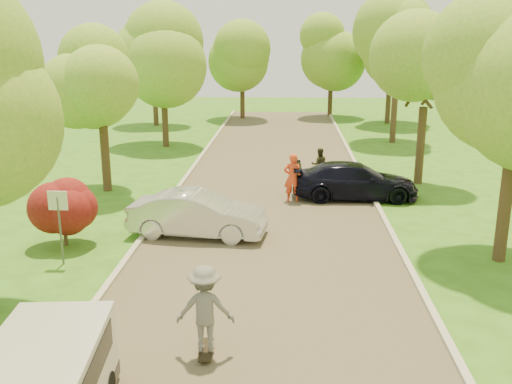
% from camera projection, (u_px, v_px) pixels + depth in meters
% --- Properties ---
extents(ground, '(100.00, 100.00, 0.00)m').
position_uv_depth(ground, '(257.00, 342.00, 12.22)').
color(ground, '#356417').
rests_on(ground, ground).
extents(road, '(8.00, 60.00, 0.01)m').
position_uv_depth(road, '(270.00, 223.00, 19.92)').
color(road, '#4C4438').
rests_on(road, ground).
extents(curb_left, '(0.18, 60.00, 0.12)m').
position_uv_depth(curb_left, '(155.00, 220.00, 20.12)').
color(curb_left, '#B2AD9E').
rests_on(curb_left, ground).
extents(curb_right, '(0.18, 60.00, 0.12)m').
position_uv_depth(curb_right, '(387.00, 224.00, 19.68)').
color(curb_right, '#B2AD9E').
rests_on(curb_right, ground).
extents(street_sign, '(0.55, 0.06, 2.17)m').
position_uv_depth(street_sign, '(59.00, 212.00, 15.96)').
color(street_sign, '#59595E').
rests_on(street_sign, ground).
extents(red_shrub, '(1.70, 1.70, 1.95)m').
position_uv_depth(red_shrub, '(63.00, 212.00, 17.56)').
color(red_shrub, '#382619').
rests_on(red_shrub, ground).
extents(tree_l_midb, '(4.30, 4.20, 6.62)m').
position_uv_depth(tree_l_midb, '(105.00, 81.00, 22.92)').
color(tree_l_midb, '#382619').
rests_on(tree_l_midb, ground).
extents(tree_l_far, '(4.92, 4.80, 7.79)m').
position_uv_depth(tree_l_far, '(166.00, 51.00, 32.29)').
color(tree_l_far, '#382619').
rests_on(tree_l_far, ground).
extents(tree_r_midb, '(4.51, 4.40, 7.01)m').
position_uv_depth(tree_r_midb, '(431.00, 71.00, 24.04)').
color(tree_r_midb, '#382619').
rests_on(tree_r_midb, ground).
extents(tree_r_far, '(5.33, 5.20, 8.34)m').
position_uv_depth(tree_r_far, '(402.00, 44.00, 33.38)').
color(tree_r_far, '#382619').
rests_on(tree_r_far, ground).
extents(tree_bg_a, '(5.12, 5.00, 7.72)m').
position_uv_depth(tree_bg_a, '(156.00, 51.00, 40.16)').
color(tree_bg_a, '#382619').
rests_on(tree_bg_a, ground).
extents(tree_bg_b, '(5.12, 5.00, 7.95)m').
position_uv_depth(tree_bg_b, '(395.00, 47.00, 41.11)').
color(tree_bg_b, '#382619').
rests_on(tree_bg_b, ground).
extents(tree_bg_c, '(4.92, 4.80, 7.33)m').
position_uv_depth(tree_bg_c, '(245.00, 53.00, 43.76)').
color(tree_bg_c, '#382619').
rests_on(tree_bg_c, ground).
extents(tree_bg_d, '(5.12, 5.00, 7.72)m').
position_uv_depth(tree_bg_d, '(335.00, 49.00, 45.23)').
color(tree_bg_d, '#382619').
rests_on(tree_bg_d, ground).
extents(silver_sedan, '(4.60, 2.07, 1.46)m').
position_uv_depth(silver_sedan, '(198.00, 214.00, 18.52)').
color(silver_sedan, silver).
rests_on(silver_sedan, ground).
extents(dark_sedan, '(5.03, 2.13, 1.45)m').
position_uv_depth(dark_sedan, '(355.00, 181.00, 22.80)').
color(dark_sedan, black).
rests_on(dark_sedan, ground).
extents(longboard, '(0.32, 0.95, 0.11)m').
position_uv_depth(longboard, '(206.00, 350.00, 11.71)').
color(longboard, black).
rests_on(longboard, ground).
extents(skateboarder, '(1.22, 0.75, 1.83)m').
position_uv_depth(skateboarder, '(205.00, 309.00, 11.47)').
color(skateboarder, slate).
rests_on(skateboarder, longboard).
extents(person_striped, '(0.72, 0.48, 1.93)m').
position_uv_depth(person_striped, '(293.00, 178.00, 22.30)').
color(person_striped, red).
rests_on(person_striped, ground).
extents(person_olive, '(0.78, 0.63, 1.49)m').
position_uv_depth(person_olive, '(319.00, 165.00, 25.56)').
color(person_olive, '#2D301C').
rests_on(person_olive, ground).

